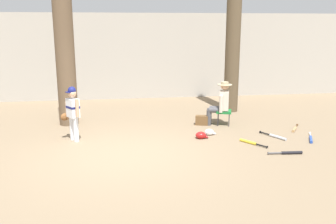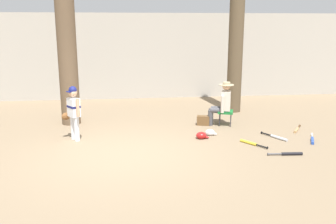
{
  "view_description": "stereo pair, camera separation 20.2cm",
  "coord_description": "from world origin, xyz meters",
  "px_view_note": "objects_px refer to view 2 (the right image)",
  "views": [
    {
      "loc": [
        -0.1,
        -7.41,
        2.68
      ],
      "look_at": [
        1.04,
        0.65,
        0.75
      ],
      "focal_mm": 39.21,
      "sensor_mm": 36.0,
      "label": 1
    },
    {
      "loc": [
        0.1,
        -7.44,
        2.68
      ],
      "look_at": [
        1.04,
        0.65,
        0.75
      ],
      "focal_mm": 39.21,
      "sensor_mm": 36.0,
      "label": 2
    }
  ],
  "objects_px": {
    "handbag_beside_stool": "(203,120)",
    "bat_aluminum_silver": "(277,137)",
    "bat_yellow_trainer": "(251,143)",
    "bat_blue_youth": "(312,140)",
    "batting_helmet_white": "(210,132)",
    "bat_wood_tan": "(297,130)",
    "bat_black_composite": "(289,154)",
    "tree_behind_spectator": "(236,37)",
    "young_ballplayer": "(73,110)",
    "batting_helmet_red": "(201,136)",
    "seated_spectator": "(222,102)",
    "folding_stool": "(225,112)",
    "tree_near_player": "(67,46)"
  },
  "relations": [
    {
      "from": "handbag_beside_stool",
      "to": "bat_blue_youth",
      "type": "bearing_deg",
      "value": -36.82
    },
    {
      "from": "young_ballplayer",
      "to": "handbag_beside_stool",
      "type": "height_order",
      "value": "young_ballplayer"
    },
    {
      "from": "batting_helmet_red",
      "to": "tree_behind_spectator",
      "type": "bearing_deg",
      "value": 59.87
    },
    {
      "from": "young_ballplayer",
      "to": "batting_helmet_red",
      "type": "distance_m",
      "value": 3.12
    },
    {
      "from": "young_ballplayer",
      "to": "batting_helmet_white",
      "type": "relative_size",
      "value": 4.7
    },
    {
      "from": "handbag_beside_stool",
      "to": "bat_blue_youth",
      "type": "xyz_separation_m",
      "value": [
        2.28,
        -1.71,
        -0.1
      ]
    },
    {
      "from": "folding_stool",
      "to": "seated_spectator",
      "type": "height_order",
      "value": "seated_spectator"
    },
    {
      "from": "tree_behind_spectator",
      "to": "bat_yellow_trainer",
      "type": "height_order",
      "value": "tree_behind_spectator"
    },
    {
      "from": "tree_behind_spectator",
      "to": "tree_near_player",
      "type": "bearing_deg",
      "value": -169.17
    },
    {
      "from": "young_ballplayer",
      "to": "bat_yellow_trainer",
      "type": "height_order",
      "value": "young_ballplayer"
    },
    {
      "from": "tree_behind_spectator",
      "to": "batting_helmet_red",
      "type": "relative_size",
      "value": 17.17
    },
    {
      "from": "bat_yellow_trainer",
      "to": "batting_helmet_red",
      "type": "height_order",
      "value": "batting_helmet_red"
    },
    {
      "from": "tree_near_player",
      "to": "young_ballplayer",
      "type": "bearing_deg",
      "value": -79.44
    },
    {
      "from": "tree_near_player",
      "to": "bat_yellow_trainer",
      "type": "xyz_separation_m",
      "value": [
        4.37,
        -2.39,
        -2.11
      ]
    },
    {
      "from": "young_ballplayer",
      "to": "bat_wood_tan",
      "type": "distance_m",
      "value": 5.69
    },
    {
      "from": "tree_near_player",
      "to": "tree_behind_spectator",
      "type": "xyz_separation_m",
      "value": [
        4.94,
        0.94,
        0.19
      ]
    },
    {
      "from": "bat_black_composite",
      "to": "bat_yellow_trainer",
      "type": "bearing_deg",
      "value": 125.49
    },
    {
      "from": "bat_aluminum_silver",
      "to": "batting_helmet_white",
      "type": "height_order",
      "value": "batting_helmet_white"
    },
    {
      "from": "batting_helmet_white",
      "to": "tree_behind_spectator",
      "type": "bearing_deg",
      "value": 62.06
    },
    {
      "from": "folding_stool",
      "to": "bat_wood_tan",
      "type": "distance_m",
      "value": 1.9
    },
    {
      "from": "tree_behind_spectator",
      "to": "folding_stool",
      "type": "height_order",
      "value": "tree_behind_spectator"
    },
    {
      "from": "bat_yellow_trainer",
      "to": "batting_helmet_red",
      "type": "distance_m",
      "value": 1.19
    },
    {
      "from": "seated_spectator",
      "to": "handbag_beside_stool",
      "type": "height_order",
      "value": "seated_spectator"
    },
    {
      "from": "bat_aluminum_silver",
      "to": "batting_helmet_white",
      "type": "distance_m",
      "value": 1.62
    },
    {
      "from": "bat_yellow_trainer",
      "to": "batting_helmet_white",
      "type": "relative_size",
      "value": 2.33
    },
    {
      "from": "young_ballplayer",
      "to": "handbag_beside_stool",
      "type": "xyz_separation_m",
      "value": [
        3.34,
        0.96,
        -0.61
      ]
    },
    {
      "from": "tree_behind_spectator",
      "to": "bat_black_composite",
      "type": "relative_size",
      "value": 7.0
    },
    {
      "from": "bat_yellow_trainer",
      "to": "bat_blue_youth",
      "type": "xyz_separation_m",
      "value": [
        1.55,
        0.08,
        0.0
      ]
    },
    {
      "from": "batting_helmet_white",
      "to": "bat_blue_youth",
      "type": "bearing_deg",
      "value": -18.14
    },
    {
      "from": "tree_behind_spectator",
      "to": "folding_stool",
      "type": "xyz_separation_m",
      "value": [
        -0.71,
        -1.64,
        -1.97
      ]
    },
    {
      "from": "young_ballplayer",
      "to": "bat_wood_tan",
      "type": "relative_size",
      "value": 2.13
    },
    {
      "from": "folding_stool",
      "to": "handbag_beside_stool",
      "type": "relative_size",
      "value": 1.48
    },
    {
      "from": "tree_near_player",
      "to": "bat_yellow_trainer",
      "type": "relative_size",
      "value": 7.77
    },
    {
      "from": "batting_helmet_red",
      "to": "seated_spectator",
      "type": "bearing_deg",
      "value": 55.23
    },
    {
      "from": "tree_behind_spectator",
      "to": "seated_spectator",
      "type": "relative_size",
      "value": 4.36
    },
    {
      "from": "tree_near_player",
      "to": "bat_black_composite",
      "type": "height_order",
      "value": "tree_near_player"
    },
    {
      "from": "bat_black_composite",
      "to": "bat_blue_youth",
      "type": "distance_m",
      "value": 1.31
    },
    {
      "from": "folding_stool",
      "to": "bat_blue_youth",
      "type": "distance_m",
      "value": 2.36
    },
    {
      "from": "handbag_beside_stool",
      "to": "bat_yellow_trainer",
      "type": "relative_size",
      "value": 0.53
    },
    {
      "from": "bat_wood_tan",
      "to": "bat_black_composite",
      "type": "bearing_deg",
      "value": -119.85
    },
    {
      "from": "seated_spectator",
      "to": "handbag_beside_stool",
      "type": "xyz_separation_m",
      "value": [
        -0.5,
        0.06,
        -0.51
      ]
    },
    {
      "from": "bat_yellow_trainer",
      "to": "bat_blue_youth",
      "type": "distance_m",
      "value": 1.55
    },
    {
      "from": "handbag_beside_stool",
      "to": "tree_behind_spectator",
      "type": "bearing_deg",
      "value": 49.97
    },
    {
      "from": "bat_wood_tan",
      "to": "batting_helmet_red",
      "type": "bearing_deg",
      "value": -171.87
    },
    {
      "from": "folding_stool",
      "to": "bat_wood_tan",
      "type": "height_order",
      "value": "folding_stool"
    },
    {
      "from": "tree_near_player",
      "to": "batting_helmet_white",
      "type": "height_order",
      "value": "tree_near_player"
    },
    {
      "from": "bat_wood_tan",
      "to": "batting_helmet_white",
      "type": "height_order",
      "value": "batting_helmet_white"
    },
    {
      "from": "bat_black_composite",
      "to": "batting_helmet_red",
      "type": "bearing_deg",
      "value": 139.52
    },
    {
      "from": "handbag_beside_stool",
      "to": "bat_aluminum_silver",
      "type": "height_order",
      "value": "handbag_beside_stool"
    },
    {
      "from": "young_ballplayer",
      "to": "bat_yellow_trainer",
      "type": "bearing_deg",
      "value": -11.42
    }
  ]
}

